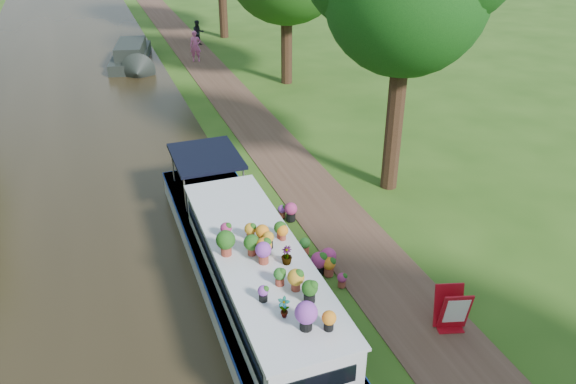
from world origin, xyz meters
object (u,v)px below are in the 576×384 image
at_px(plant_boat, 259,288).
at_px(pedestrian_dark, 198,33).
at_px(second_boat, 131,56).
at_px(pedestrian_pink, 195,46).
at_px(sandwich_board, 452,311).

height_order(plant_boat, pedestrian_dark, plant_boat).
bearing_deg(plant_boat, pedestrian_dark, 80.98).
distance_m(plant_boat, second_boat, 23.05).
xyz_separation_m(plant_boat, pedestrian_pink, (3.20, 22.41, 0.04)).
height_order(sandwich_board, pedestrian_dark, pedestrian_dark).
relative_size(second_boat, pedestrian_dark, 4.38).
bearing_deg(pedestrian_dark, plant_boat, -103.61).
relative_size(plant_boat, pedestrian_pink, 7.83).
relative_size(plant_boat, second_boat, 2.01).
bearing_deg(plant_boat, pedestrian_pink, 81.86).
distance_m(second_boat, pedestrian_pink, 3.65).
relative_size(plant_boat, sandwich_board, 12.87).
xyz_separation_m(sandwich_board, pedestrian_dark, (0.21, 27.97, 0.29)).
relative_size(sandwich_board, pedestrian_dark, 0.68).
height_order(pedestrian_pink, pedestrian_dark, pedestrian_pink).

